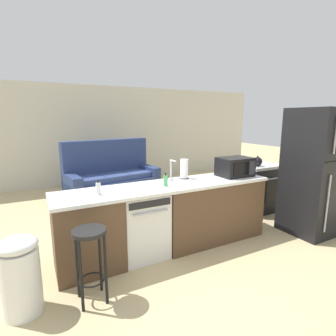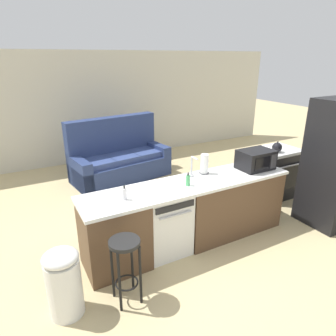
{
  "view_description": "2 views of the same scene",
  "coord_description": "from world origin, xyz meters",
  "px_view_note": "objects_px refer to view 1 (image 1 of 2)",
  "views": [
    {
      "loc": [
        -1.41,
        -2.97,
        1.77
      ],
      "look_at": [
        0.17,
        0.07,
        1.11
      ],
      "focal_mm": 28.0,
      "sensor_mm": 36.0,
      "label": 1
    },
    {
      "loc": [
        -1.84,
        -3.03,
        2.45
      ],
      "look_at": [
        0.09,
        0.52,
        0.95
      ],
      "focal_mm": 32.0,
      "sensor_mm": 36.0,
      "label": 2
    }
  ],
  "objects_px": {
    "paper_towel_roll": "(184,169)",
    "soap_bottle": "(166,181)",
    "bar_stool": "(90,250)",
    "couch": "(111,179)",
    "kettle": "(258,162)",
    "stove_range": "(257,187)",
    "microwave": "(235,167)",
    "dish_soap_bottle": "(98,189)",
    "dishwasher": "(141,224)",
    "trash_bin": "(20,275)",
    "refrigerator": "(314,172)"
  },
  "relations": [
    {
      "from": "paper_towel_roll",
      "to": "soap_bottle",
      "type": "xyz_separation_m",
      "value": [
        -0.43,
        -0.25,
        -0.07
      ]
    },
    {
      "from": "bar_stool",
      "to": "couch",
      "type": "xyz_separation_m",
      "value": [
        1.13,
        3.39,
        -0.14
      ]
    },
    {
      "from": "kettle",
      "to": "stove_range",
      "type": "bearing_deg",
      "value": 37.16
    },
    {
      "from": "microwave",
      "to": "bar_stool",
      "type": "distance_m",
      "value": 2.41
    },
    {
      "from": "microwave",
      "to": "couch",
      "type": "relative_size",
      "value": 0.24
    },
    {
      "from": "soap_bottle",
      "to": "dish_soap_bottle",
      "type": "bearing_deg",
      "value": 179.53
    },
    {
      "from": "kettle",
      "to": "bar_stool",
      "type": "xyz_separation_m",
      "value": [
        -3.19,
        -1.02,
        -0.45
      ]
    },
    {
      "from": "dishwasher",
      "to": "microwave",
      "type": "distance_m",
      "value": 1.64
    },
    {
      "from": "dishwasher",
      "to": "kettle",
      "type": "distance_m",
      "value": 2.53
    },
    {
      "from": "microwave",
      "to": "couch",
      "type": "distance_m",
      "value": 3.09
    },
    {
      "from": "dish_soap_bottle",
      "to": "trash_bin",
      "type": "relative_size",
      "value": 0.24
    },
    {
      "from": "soap_bottle",
      "to": "dish_soap_bottle",
      "type": "height_order",
      "value": "same"
    },
    {
      "from": "trash_bin",
      "to": "couch",
      "type": "bearing_deg",
      "value": 62.08
    },
    {
      "from": "bar_stool",
      "to": "dishwasher",
      "type": "bearing_deg",
      "value": 38.24
    },
    {
      "from": "trash_bin",
      "to": "couch",
      "type": "relative_size",
      "value": 0.35
    },
    {
      "from": "paper_towel_roll",
      "to": "bar_stool",
      "type": "distance_m",
      "value": 1.78
    },
    {
      "from": "soap_bottle",
      "to": "kettle",
      "type": "xyz_separation_m",
      "value": [
        2.11,
        0.48,
        0.01
      ]
    },
    {
      "from": "kettle",
      "to": "couch",
      "type": "height_order",
      "value": "couch"
    },
    {
      "from": "dishwasher",
      "to": "paper_towel_roll",
      "type": "bearing_deg",
      "value": 14.75
    },
    {
      "from": "refrigerator",
      "to": "soap_bottle",
      "type": "xyz_separation_m",
      "value": [
        -2.28,
        0.49,
        0.02
      ]
    },
    {
      "from": "dishwasher",
      "to": "kettle",
      "type": "height_order",
      "value": "kettle"
    },
    {
      "from": "stove_range",
      "to": "dish_soap_bottle",
      "type": "bearing_deg",
      "value": -169.19
    },
    {
      "from": "refrigerator",
      "to": "dish_soap_bottle",
      "type": "xyz_separation_m",
      "value": [
        -3.13,
        0.5,
        0.02
      ]
    },
    {
      "from": "bar_stool",
      "to": "soap_bottle",
      "type": "bearing_deg",
      "value": 26.62
    },
    {
      "from": "trash_bin",
      "to": "refrigerator",
      "type": "bearing_deg",
      "value": -1.13
    },
    {
      "from": "stove_range",
      "to": "kettle",
      "type": "distance_m",
      "value": 0.57
    },
    {
      "from": "stove_range",
      "to": "paper_towel_roll",
      "type": "xyz_separation_m",
      "value": [
        -1.85,
        -0.35,
        0.59
      ]
    },
    {
      "from": "kettle",
      "to": "bar_stool",
      "type": "bearing_deg",
      "value": -162.27
    },
    {
      "from": "dishwasher",
      "to": "dish_soap_bottle",
      "type": "relative_size",
      "value": 4.77
    },
    {
      "from": "stove_range",
      "to": "couch",
      "type": "distance_m",
      "value": 3.16
    },
    {
      "from": "microwave",
      "to": "trash_bin",
      "type": "distance_m",
      "value": 2.99
    },
    {
      "from": "refrigerator",
      "to": "bar_stool",
      "type": "xyz_separation_m",
      "value": [
        -3.36,
        -0.05,
        -0.42
      ]
    },
    {
      "from": "paper_towel_roll",
      "to": "trash_bin",
      "type": "relative_size",
      "value": 0.38
    },
    {
      "from": "stove_range",
      "to": "soap_bottle",
      "type": "bearing_deg",
      "value": -165.12
    },
    {
      "from": "refrigerator",
      "to": "soap_bottle",
      "type": "relative_size",
      "value": 10.84
    },
    {
      "from": "dishwasher",
      "to": "bar_stool",
      "type": "distance_m",
      "value": 0.97
    },
    {
      "from": "dishwasher",
      "to": "stove_range",
      "type": "distance_m",
      "value": 2.66
    },
    {
      "from": "bar_stool",
      "to": "refrigerator",
      "type": "bearing_deg",
      "value": 0.83
    },
    {
      "from": "paper_towel_roll",
      "to": "dish_soap_bottle",
      "type": "height_order",
      "value": "paper_towel_roll"
    },
    {
      "from": "dishwasher",
      "to": "refrigerator",
      "type": "height_order",
      "value": "refrigerator"
    },
    {
      "from": "microwave",
      "to": "bar_stool",
      "type": "bearing_deg",
      "value": -165.34
    },
    {
      "from": "microwave",
      "to": "dishwasher",
      "type": "bearing_deg",
      "value": 179.95
    },
    {
      "from": "stove_range",
      "to": "refrigerator",
      "type": "bearing_deg",
      "value": -90.01
    },
    {
      "from": "microwave",
      "to": "couch",
      "type": "bearing_deg",
      "value": 112.4
    },
    {
      "from": "microwave",
      "to": "trash_bin",
      "type": "xyz_separation_m",
      "value": [
        -2.88,
        -0.47,
        -0.66
      ]
    },
    {
      "from": "microwave",
      "to": "soap_bottle",
      "type": "bearing_deg",
      "value": -177.33
    },
    {
      "from": "soap_bottle",
      "to": "trash_bin",
      "type": "xyz_separation_m",
      "value": [
        -1.68,
        -0.41,
        -0.59
      ]
    },
    {
      "from": "dish_soap_bottle",
      "to": "couch",
      "type": "relative_size",
      "value": 0.08
    },
    {
      "from": "microwave",
      "to": "trash_bin",
      "type": "relative_size",
      "value": 0.68
    },
    {
      "from": "paper_towel_roll",
      "to": "kettle",
      "type": "relative_size",
      "value": 1.38
    }
  ]
}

